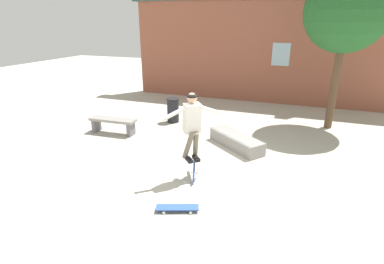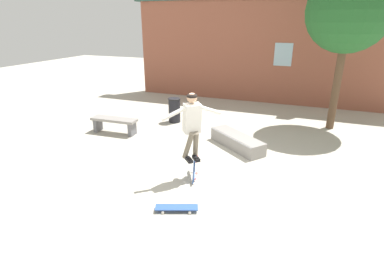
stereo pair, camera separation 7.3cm
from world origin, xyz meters
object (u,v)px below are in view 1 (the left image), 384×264
object	(u,v)px
tree_right	(347,12)
trash_bin	(173,110)
skater	(192,121)
skateboard_resting	(177,207)
skate_ledge	(236,141)
skateboard_flipping	(194,167)
park_bench	(113,123)

from	to	relation	value
tree_right	trash_bin	world-z (taller)	tree_right
skater	skateboard_resting	xyz separation A→B (m)	(0.17, -1.25, -1.28)
skate_ledge	trash_bin	distance (m)	2.93
skateboard_flipping	trash_bin	bearing A→B (deg)	-167.56
park_bench	skateboard_flipping	world-z (taller)	skateboard_flipping
skate_ledge	skateboard_flipping	bearing A→B (deg)	-65.58
skateboard_flipping	park_bench	bearing A→B (deg)	-136.04
skate_ledge	trash_bin	bearing A→B (deg)	-171.00
trash_bin	skateboard_flipping	size ratio (longest dim) A/B	1.11
skater	skateboard_flipping	size ratio (longest dim) A/B	1.98
trash_bin	skater	size ratio (longest dim) A/B	0.56
tree_right	skate_ledge	xyz separation A→B (m)	(-2.50, -2.68, -3.39)
tree_right	park_bench	distance (m)	7.69
tree_right	park_bench	xyz separation A→B (m)	(-6.33, -2.93, -3.23)
trash_bin	skateboard_resting	distance (m)	5.26
tree_right	skateboard_flipping	xyz separation A→B (m)	(-3.00, -4.70, -3.32)
park_bench	skate_ledge	xyz separation A→B (m)	(3.84, 0.25, -0.16)
tree_right	skater	bearing A→B (deg)	-122.41
tree_right	skateboard_resting	xyz separation A→B (m)	(-2.86, -6.02, -3.50)
skater	skateboard_resting	world-z (taller)	skater
park_bench	skateboard_flipping	xyz separation A→B (m)	(3.33, -1.77, -0.09)
park_bench	skate_ledge	size ratio (longest dim) A/B	0.85
park_bench	skate_ledge	bearing A→B (deg)	1.10
skate_ledge	skateboard_flipping	distance (m)	2.09
skater	skateboard_resting	distance (m)	1.79
tree_right	trash_bin	bearing A→B (deg)	-166.13
tree_right	skateboard_resting	distance (m)	7.53
skateboard_resting	skate_ledge	bearing A→B (deg)	63.01
skate_ledge	skateboard_resting	world-z (taller)	skate_ledge
tree_right	park_bench	bearing A→B (deg)	-155.14
skate_ledge	trash_bin	size ratio (longest dim) A/B	2.06
skater	skateboard_flipping	bearing A→B (deg)	115.55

